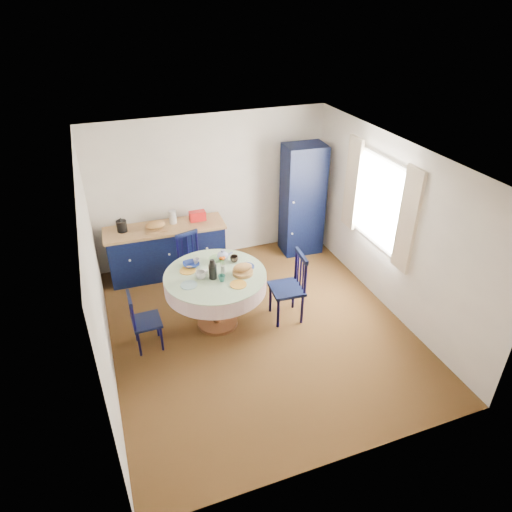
# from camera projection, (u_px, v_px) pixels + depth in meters

# --- Properties ---
(floor) EXTENTS (4.50, 4.50, 0.00)m
(floor) POSITION_uv_depth(u_px,v_px,m) (258.00, 328.00, 6.47)
(floor) COLOR black
(floor) RESTS_ON ground
(ceiling) EXTENTS (4.50, 4.50, 0.00)m
(ceiling) POSITION_uv_depth(u_px,v_px,m) (259.00, 157.00, 5.20)
(ceiling) COLOR white
(ceiling) RESTS_ON wall_back
(wall_back) EXTENTS (4.00, 0.02, 2.50)m
(wall_back) POSITION_uv_depth(u_px,v_px,m) (212.00, 189.00, 7.65)
(wall_back) COLOR beige
(wall_back) RESTS_ON floor
(wall_left) EXTENTS (0.02, 4.50, 2.50)m
(wall_left) POSITION_uv_depth(u_px,v_px,m) (96.00, 282.00, 5.24)
(wall_left) COLOR beige
(wall_left) RESTS_ON floor
(wall_right) EXTENTS (0.02, 4.50, 2.50)m
(wall_right) POSITION_uv_depth(u_px,v_px,m) (391.00, 227.00, 6.43)
(wall_right) COLOR beige
(wall_right) RESTS_ON floor
(window) EXTENTS (0.10, 1.74, 1.45)m
(window) POSITION_uv_depth(u_px,v_px,m) (379.00, 202.00, 6.52)
(window) COLOR white
(window) RESTS_ON wall_right
(kitchen_counter) EXTENTS (1.94, 0.67, 1.10)m
(kitchen_counter) POSITION_uv_depth(u_px,v_px,m) (167.00, 249.00, 7.51)
(kitchen_counter) COLOR black
(kitchen_counter) RESTS_ON floor
(pantry_cabinet) EXTENTS (0.71, 0.53, 1.96)m
(pantry_cabinet) POSITION_uv_depth(u_px,v_px,m) (302.00, 200.00, 7.91)
(pantry_cabinet) COLOR black
(pantry_cabinet) RESTS_ON floor
(dining_table) EXTENTS (1.39, 1.39, 1.12)m
(dining_table) POSITION_uv_depth(u_px,v_px,m) (216.00, 282.00, 6.20)
(dining_table) COLOR #542B18
(dining_table) RESTS_ON floor
(chair_left) EXTENTS (0.37, 0.39, 0.86)m
(chair_left) POSITION_uv_depth(u_px,v_px,m) (143.00, 321.00, 5.93)
(chair_left) COLOR black
(chair_left) RESTS_ON floor
(chair_far) EXTENTS (0.51, 0.49, 0.93)m
(chair_far) POSITION_uv_depth(u_px,v_px,m) (193.00, 262.00, 7.13)
(chair_far) COLOR black
(chair_far) RESTS_ON floor
(chair_right) EXTENTS (0.48, 0.50, 1.04)m
(chair_right) POSITION_uv_depth(u_px,v_px,m) (290.00, 287.00, 6.44)
(chair_right) COLOR black
(chair_right) RESTS_ON floor
(mug_a) EXTENTS (0.14, 0.14, 0.11)m
(mug_a) POSITION_uv_depth(u_px,v_px,m) (201.00, 275.00, 6.02)
(mug_a) COLOR silver
(mug_a) RESTS_ON dining_table
(mug_b) EXTENTS (0.10, 0.10, 0.09)m
(mug_b) POSITION_uv_depth(u_px,v_px,m) (222.00, 278.00, 5.97)
(mug_b) COLOR #2B6D5F
(mug_b) RESTS_ON dining_table
(mug_c) EXTENTS (0.12, 0.12, 0.09)m
(mug_c) POSITION_uv_depth(u_px,v_px,m) (234.00, 259.00, 6.39)
(mug_c) COLOR black
(mug_c) RESTS_ON dining_table
(mug_d) EXTENTS (0.09, 0.09, 0.09)m
(mug_d) POSITION_uv_depth(u_px,v_px,m) (197.00, 261.00, 6.34)
(mug_d) COLOR silver
(mug_d) RESTS_ON dining_table
(cobalt_bowl) EXTENTS (0.23, 0.23, 0.06)m
(cobalt_bowl) POSITION_uv_depth(u_px,v_px,m) (191.00, 265.00, 6.30)
(cobalt_bowl) COLOR navy
(cobalt_bowl) RESTS_ON dining_table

